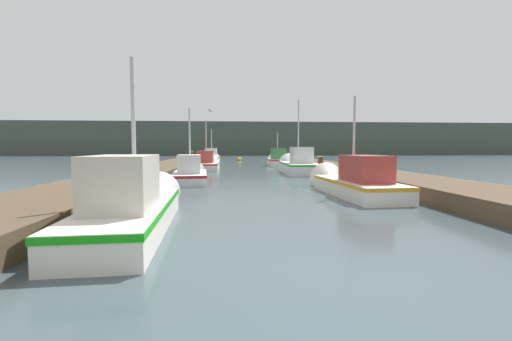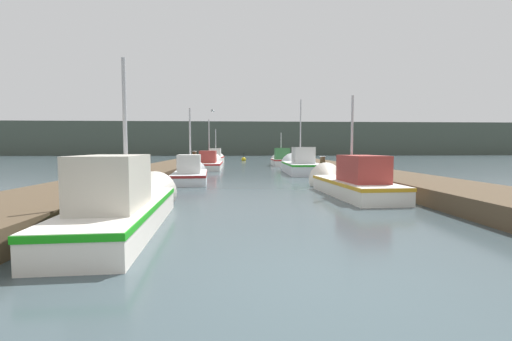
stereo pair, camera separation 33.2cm
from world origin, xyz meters
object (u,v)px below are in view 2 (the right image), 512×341
object	(u,v)px
fishing_boat_3	(299,165)
fishing_boat_5	(281,160)
mooring_piling_0	(205,157)
mooring_piling_2	(323,164)
channel_buoy	(244,159)
mooring_piling_1	(194,160)
fishing_boat_4	(210,163)
fishing_boat_1	(350,182)
fishing_boat_6	(216,158)
fishing_boat_2	(191,173)
fishing_boat_0	(129,202)
seagull_lead	(213,111)

from	to	relation	value
fishing_boat_3	fishing_boat_5	bearing A→B (deg)	91.69
mooring_piling_0	mooring_piling_2	world-z (taller)	mooring_piling_0
mooring_piling_2	channel_buoy	bearing A→B (deg)	102.84
fishing_boat_3	mooring_piling_1	xyz separation A→B (m)	(-7.11, 4.96, 0.19)
fishing_boat_5	mooring_piling_0	xyz separation A→B (m)	(-7.10, 5.76, 0.11)
fishing_boat_4	fishing_boat_5	size ratio (longest dim) A/B	1.33
fishing_boat_1	fishing_boat_4	distance (m)	15.63
fishing_boat_1	fishing_boat_6	bearing A→B (deg)	100.71
fishing_boat_2	mooring_piling_0	distance (m)	19.50
fishing_boat_0	fishing_boat_6	size ratio (longest dim) A/B	1.04
mooring_piling_1	mooring_piling_2	xyz separation A→B (m)	(8.48, -5.37, -0.13)
mooring_piling_1	mooring_piling_2	distance (m)	10.04
fishing_boat_3	fishing_boat_5	world-z (taller)	fishing_boat_3
fishing_boat_4	channel_buoy	xyz separation A→B (m)	(2.78, 14.74, -0.22)
fishing_boat_3	fishing_boat_6	xyz separation A→B (m)	(-6.01, 13.33, 0.01)
fishing_boat_0	mooring_piling_2	size ratio (longest dim) A/B	5.65
mooring_piling_0	fishing_boat_2	bearing A→B (deg)	-86.63
mooring_piling_2	fishing_boat_1	bearing A→B (deg)	-98.74
fishing_boat_5	mooring_piling_1	xyz separation A→B (m)	(-7.04, -3.66, 0.18)
fishing_boat_0	mooring_piling_1	xyz separation A→B (m)	(-1.04, 18.95, 0.22)
fishing_boat_3	channel_buoy	size ratio (longest dim) A/B	6.03
fishing_boat_5	mooring_piling_2	bearing A→B (deg)	-80.07
fishing_boat_4	mooring_piling_2	distance (m)	8.86
fishing_boat_1	fishing_boat_6	xyz separation A→B (m)	(-5.93, 23.22, 0.05)
fishing_boat_3	fishing_boat_6	bearing A→B (deg)	115.49
mooring_piling_1	mooring_piling_2	size ratio (longest dim) A/B	1.25
fishing_boat_1	mooring_piling_1	distance (m)	16.43
fishing_boat_1	fishing_boat_2	bearing A→B (deg)	137.41
fishing_boat_0	fishing_boat_2	size ratio (longest dim) A/B	1.20
fishing_boat_1	fishing_boat_6	world-z (taller)	fishing_boat_6
seagull_lead	mooring_piling_0	bearing A→B (deg)	14.90
fishing_boat_2	fishing_boat_0	bearing A→B (deg)	-94.79
fishing_boat_2	mooring_piling_0	xyz separation A→B (m)	(-1.15, 19.46, 0.22)
fishing_boat_5	fishing_boat_6	bearing A→B (deg)	142.42
fishing_boat_4	seagull_lead	distance (m)	5.58
fishing_boat_2	seagull_lead	bearing A→B (deg)	78.55
fishing_boat_4	fishing_boat_6	size ratio (longest dim) A/B	1.13
fishing_boat_2	channel_buoy	world-z (taller)	fishing_boat_2
seagull_lead	mooring_piling_2	bearing A→B (deg)	-88.22
fishing_boat_2	fishing_boat_6	distance (m)	18.42
seagull_lead	fishing_boat_1	bearing A→B (deg)	-144.91
mooring_piling_1	mooring_piling_2	world-z (taller)	mooring_piling_1
fishing_boat_0	fishing_boat_4	world-z (taller)	fishing_boat_4
fishing_boat_1	fishing_boat_5	world-z (taller)	fishing_boat_1
fishing_boat_1	channel_buoy	xyz separation A→B (m)	(-3.05, 29.24, -0.27)
fishing_boat_2	mooring_piling_2	world-z (taller)	fishing_boat_2
mooring_piling_2	channel_buoy	size ratio (longest dim) A/B	1.00
fishing_boat_5	fishing_boat_6	distance (m)	7.59
fishing_boat_1	fishing_boat_6	distance (m)	23.97
fishing_boat_1	fishing_boat_3	size ratio (longest dim) A/B	0.84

